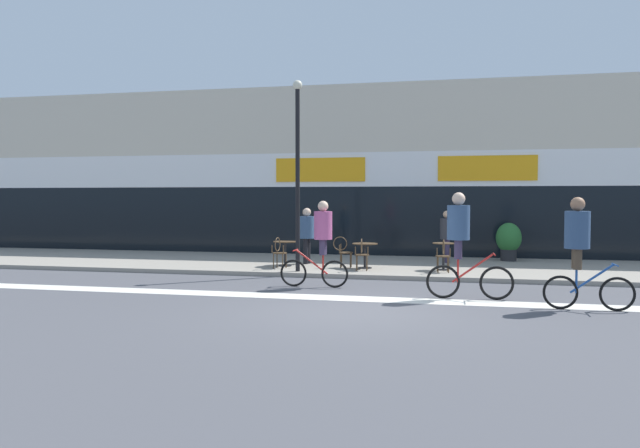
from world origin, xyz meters
TOP-DOWN VIEW (x-y plane):
  - ground_plane at (0.00, 0.00)m, footprint 120.00×120.00m
  - sidewalk_slab at (0.00, 7.25)m, footprint 40.00×5.50m
  - storefront_facade at (0.00, 11.97)m, footprint 40.00×4.06m
  - bike_lane_stripe at (0.00, 1.40)m, footprint 36.00×0.70m
  - bistro_table_0 at (-3.02, 6.04)m, footprint 0.69×0.69m
  - bistro_table_1 at (-0.65, 6.02)m, footprint 0.72×0.72m
  - bistro_table_2 at (1.56, 6.07)m, footprint 0.60×0.60m
  - cafe_chair_0_near at (-3.03, 5.41)m, footprint 0.43×0.59m
  - cafe_chair_1_near at (-0.64, 5.39)m, footprint 0.44×0.59m
  - cafe_chair_1_side at (-1.27, 6.01)m, footprint 0.59×0.43m
  - cafe_chair_2_near at (1.57, 5.44)m, footprint 0.44×0.59m
  - planter_pot at (3.52, 9.07)m, footprint 0.80×0.80m
  - lamp_post at (-2.34, 4.89)m, footprint 0.26×0.26m
  - cyclist_0 at (2.03, 1.87)m, footprint 1.82×0.50m
  - cyclist_1 at (4.23, 1.04)m, footprint 1.67×0.48m
  - cyclist_2 at (-1.23, 2.87)m, footprint 1.66×0.48m
  - pedestrian_near_end at (1.60, 8.07)m, footprint 0.52×0.52m
  - pedestrian_far_end at (-2.56, 6.83)m, footprint 0.52×0.52m

SIDE VIEW (x-z plane):
  - ground_plane at x=0.00m, z-range 0.00..0.00m
  - bike_lane_stripe at x=0.00m, z-range 0.00..0.01m
  - sidewalk_slab at x=0.00m, z-range 0.00..0.12m
  - bistro_table_1 at x=-0.65m, z-range 0.28..0.99m
  - cafe_chair_0_near at x=-3.03m, z-range 0.19..1.09m
  - cafe_chair_1_near at x=-0.64m, z-range 0.19..1.09m
  - cafe_chair_1_side at x=-1.27m, z-range 0.19..1.09m
  - cafe_chair_2_near at x=1.57m, z-range 0.19..1.09m
  - bistro_table_0 at x=-3.02m, z-range 0.28..1.01m
  - bistro_table_2 at x=1.56m, z-range 0.27..1.03m
  - planter_pot at x=3.52m, z-range 0.17..1.39m
  - pedestrian_near_end at x=1.60m, z-range 0.27..1.89m
  - pedestrian_far_end at x=-2.56m, z-range 0.28..1.98m
  - cyclist_2 at x=-1.23m, z-range 0.18..2.25m
  - cyclist_1 at x=4.23m, z-range 0.21..2.37m
  - cyclist_0 at x=2.03m, z-range 0.20..2.45m
  - storefront_facade at x=0.00m, z-range -0.02..6.10m
  - lamp_post at x=-2.34m, z-range 0.52..5.72m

